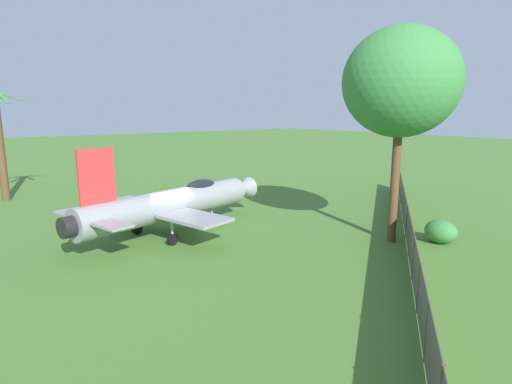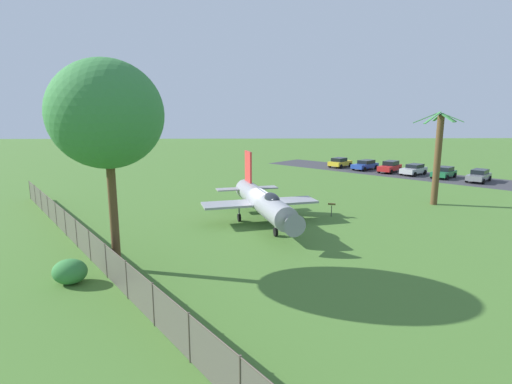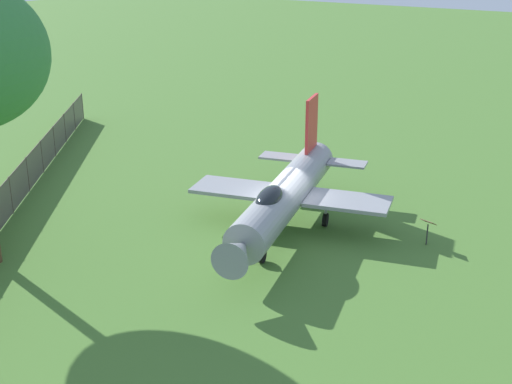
# 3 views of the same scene
# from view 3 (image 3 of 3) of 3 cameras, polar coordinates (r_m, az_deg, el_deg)

# --- Properties ---
(ground_plane) EXTENTS (200.00, 200.00, 0.00)m
(ground_plane) POSITION_cam_3_polar(r_m,az_deg,el_deg) (29.95, 2.47, -3.24)
(ground_plane) COLOR #47722D
(display_jet) EXTENTS (12.71, 8.96, 5.06)m
(display_jet) POSITION_cam_3_polar(r_m,az_deg,el_deg) (28.97, 2.33, -0.35)
(display_jet) COLOR gray
(display_jet) RESTS_ON ground_plane
(perimeter_fence) EXTENTS (31.19, 22.29, 1.79)m
(perimeter_fence) POSITION_cam_3_polar(r_m,az_deg,el_deg) (32.07, -20.41, -1.10)
(perimeter_fence) COLOR #4C4238
(perimeter_fence) RESTS_ON ground_plane
(info_plaque) EXTENTS (0.53, 0.68, 1.14)m
(info_plaque) POSITION_cam_3_polar(r_m,az_deg,el_deg) (29.17, 14.09, -2.72)
(info_plaque) COLOR #333333
(info_plaque) RESTS_ON ground_plane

